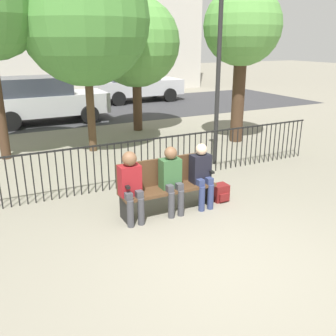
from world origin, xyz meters
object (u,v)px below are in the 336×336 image
(park_bench, at_px, (166,184))
(tree_1, at_px, (136,43))
(parked_car_0, at_px, (136,84))
(lamp_post, at_px, (219,51))
(seated_person_1, at_px, (171,177))
(tree_0, at_px, (85,20))
(seated_person_0, at_px, (131,183))
(parked_car_2, at_px, (43,99))
(tree_2, at_px, (242,28))
(backpack, at_px, (220,193))
(seated_person_2, at_px, (202,172))

(park_bench, xyz_separation_m, tree_1, (1.94, 5.95, 2.24))
(parked_car_0, bearing_deg, lamp_post, -101.51)
(seated_person_1, bearing_deg, parked_car_0, 70.47)
(tree_0, distance_m, tree_1, 2.71)
(seated_person_0, height_order, parked_car_2, parked_car_2)
(tree_0, xyz_separation_m, parked_car_2, (-0.51, 4.31, -2.44))
(tree_2, bearing_deg, tree_1, 127.86)
(seated_person_1, xyz_separation_m, backpack, (1.04, 0.05, -0.50))
(backpack, height_order, tree_1, tree_1)
(tree_1, bearing_deg, lamp_post, -86.09)
(seated_person_1, distance_m, tree_2, 5.79)
(lamp_post, relative_size, parked_car_2, 0.94)
(seated_person_1, distance_m, tree_1, 6.70)
(seated_person_1, bearing_deg, tree_1, 72.63)
(seated_person_2, bearing_deg, seated_person_0, 179.89)
(parked_car_0, bearing_deg, tree_2, -91.78)
(parked_car_0, bearing_deg, backpack, -105.00)
(seated_person_1, relative_size, tree_1, 0.28)
(tree_2, height_order, parked_car_0, tree_2)
(seated_person_1, height_order, lamp_post, lamp_post)
(tree_1, bearing_deg, tree_0, -139.54)
(tree_0, bearing_deg, seated_person_1, -88.49)
(parked_car_0, bearing_deg, tree_1, -111.75)
(parked_car_0, relative_size, parked_car_2, 1.00)
(backpack, bearing_deg, lamp_post, 58.99)
(lamp_post, bearing_deg, backpack, -121.01)
(tree_1, relative_size, tree_2, 0.97)
(tree_2, bearing_deg, parked_car_2, 131.19)
(tree_2, height_order, lamp_post, tree_2)
(seated_person_0, distance_m, parked_car_0, 12.80)
(seated_person_2, bearing_deg, tree_2, 46.05)
(tree_1, distance_m, lamp_post, 4.14)
(parked_car_2, bearing_deg, parked_car_0, 33.20)
(tree_0, height_order, tree_2, tree_0)
(tree_2, bearing_deg, seated_person_2, -133.95)
(parked_car_0, height_order, parked_car_2, same)
(park_bench, distance_m, tree_0, 5.07)
(tree_0, height_order, tree_1, tree_0)
(tree_0, xyz_separation_m, parked_car_0, (4.31, 7.46, -2.44))
(lamp_post, bearing_deg, parked_car_0, 78.49)
(seated_person_1, height_order, tree_2, tree_2)
(tree_0, bearing_deg, backpack, -75.05)
(seated_person_1, distance_m, tree_0, 5.09)
(tree_1, xyz_separation_m, parked_car_0, (2.29, 5.74, -1.89))
(seated_person_1, bearing_deg, lamp_post, 41.82)
(park_bench, bearing_deg, seated_person_2, -11.80)
(parked_car_0, bearing_deg, seated_person_1, -109.53)
(backpack, relative_size, tree_1, 0.08)
(park_bench, distance_m, parked_car_0, 12.44)
(seated_person_1, bearing_deg, park_bench, 106.76)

